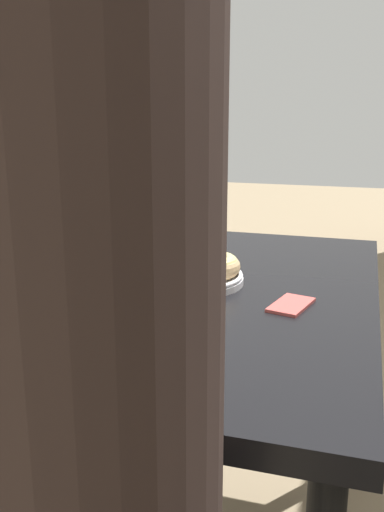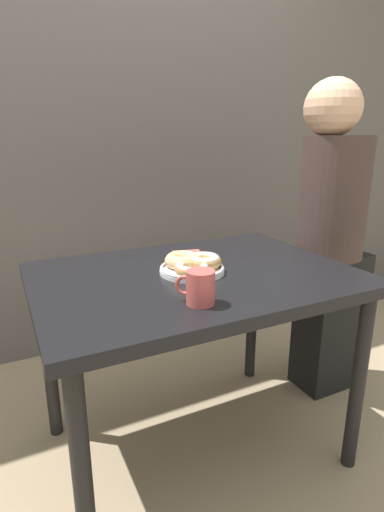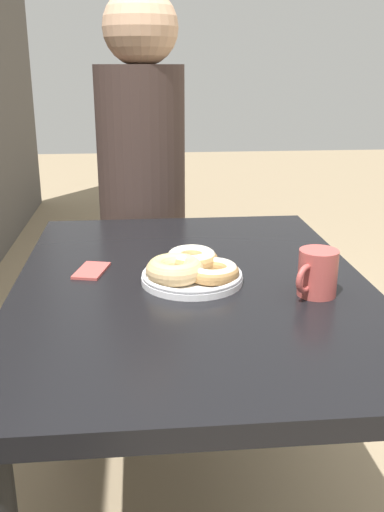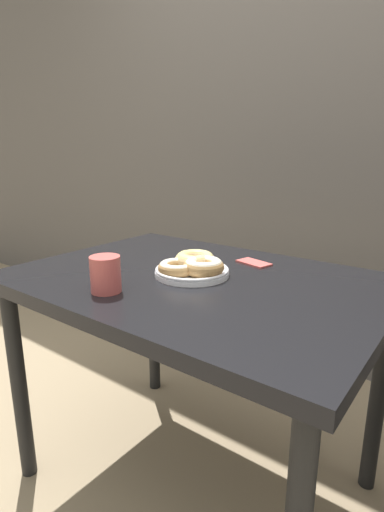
% 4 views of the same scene
% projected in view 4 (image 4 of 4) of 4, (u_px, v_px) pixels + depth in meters
% --- Properties ---
extents(ground_plane, '(14.00, 14.00, 0.00)m').
position_uv_depth(ground_plane, '(175.00, 498.00, 1.29)').
color(ground_plane, '#937F60').
extents(wall_back, '(8.00, 0.05, 2.60)m').
position_uv_depth(wall_back, '(328.00, 103.00, 1.82)').
color(wall_back, '#56514C').
rests_on(wall_back, ground_plane).
extents(dining_table, '(1.08, 0.77, 0.73)m').
position_uv_depth(dining_table, '(195.00, 302.00, 1.21)').
color(dining_table, black).
rests_on(dining_table, ground_plane).
extents(donut_plate, '(0.24, 0.25, 0.06)m').
position_uv_depth(donut_plate, '(193.00, 266.00, 1.18)').
color(donut_plate, white).
rests_on(donut_plate, dining_table).
extents(coffee_mug, '(0.10, 0.10, 0.10)m').
position_uv_depth(coffee_mug, '(106.00, 273.00, 1.05)').
color(coffee_mug, '#B74C47').
rests_on(coffee_mug, dining_table).
extents(napkin, '(0.12, 0.09, 0.01)m').
position_uv_depth(napkin, '(254.00, 263.00, 1.31)').
color(napkin, '#BC4C47').
rests_on(napkin, dining_table).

